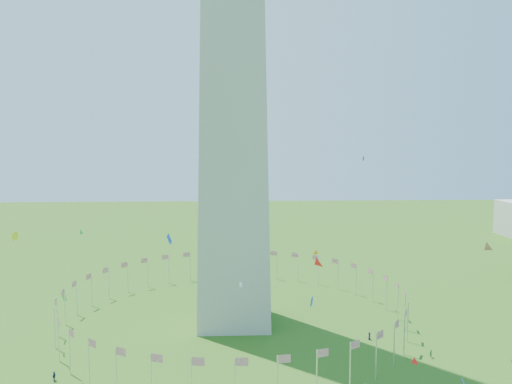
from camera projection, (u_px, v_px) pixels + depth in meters
flag_ring at (234, 304)px, 119.73m from camera, size 80.24×80.24×9.00m
kites_aloft at (303, 272)px, 92.69m from camera, size 96.96×73.66×36.09m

